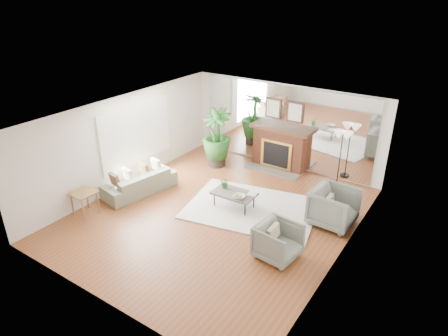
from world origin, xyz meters
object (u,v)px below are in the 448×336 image
Objects in this scene: coffee_table at (234,194)px; armchair_front at (278,241)px; floor_lamp at (342,139)px; side_table at (84,196)px; potted_ficus at (217,136)px; sofa at (140,182)px; fireplace at (279,147)px; armchair_back at (334,207)px.

armchair_front is (1.79, -1.16, -0.01)m from coffee_table.
armchair_front is at bearing -88.90° from floor_lamp.
armchair_front is 3.90m from floor_lamp.
potted_ficus is (1.02, 4.09, 0.44)m from side_table.
potted_ficus is (-1.80, 1.85, 0.56)m from coffee_table.
sofa is at bearing -105.94° from potted_ficus.
side_table is at bearing -133.07° from floor_lamp.
armchair_front is 1.37× the size of side_table.
floor_lamp is at bearing 139.27° from sofa.
fireplace is at bearing 62.12° from side_table.
coffee_table is 1.09× the size of armchair_back.
potted_ficus reaches higher than sofa.
side_table is 6.69m from floor_lamp.
armchair_front is 4.73m from side_table.
fireplace reaches higher than coffee_table.
sofa is 1.25× the size of floor_lamp.
coffee_table is 0.54× the size of sofa.
sofa is 2.73m from potted_ficus.
coffee_table is 2.38m from armchair_back.
side_table is at bearing 122.35° from armchair_back.
floor_lamp is (1.72, 2.61, 0.97)m from coffee_table.
armchair_front is at bearing 95.22° from sofa.
floor_lamp is at bearing 7.41° from armchair_front.
coffee_table is at bearing 116.88° from sofa.
fireplace is 3.25m from armchair_back.
floor_lamp is (4.53, 4.85, 0.85)m from side_table.
armchair_back is at bearing -40.75° from fireplace.
fireplace reaches higher than armchair_back.
sofa is at bearing 90.21° from armchair_front.
armchair_front is at bearing -63.53° from fireplace.
armchair_front is at bearing 167.39° from armchair_back.
potted_ficus is (-1.63, -0.92, 0.29)m from fireplace.
sofa is 2.02× the size of armchair_back.
fireplace is at bearing 93.40° from coffee_table.
armchair_front is 4.72m from potted_ficus.
armchair_back is 2.23m from floor_lamp.
fireplace is at bearing 29.30° from potted_ficus.
sofa is (-2.36, -3.47, -0.37)m from fireplace.
fireplace is at bearing 175.18° from floor_lamp.
potted_ficus is 1.12× the size of floor_lamp.
fireplace is 4.21m from sofa.
sofa is 4.34m from armchair_front.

